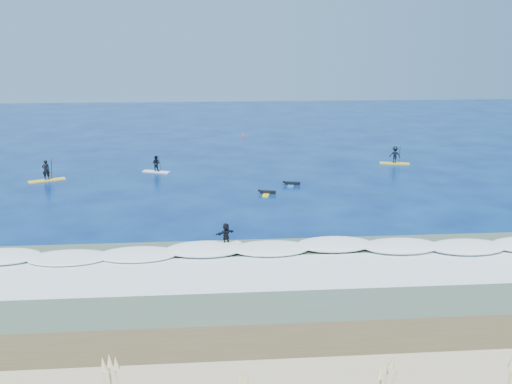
{
  "coord_description": "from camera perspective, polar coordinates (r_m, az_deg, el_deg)",
  "views": [
    {
      "loc": [
        -2.56,
        -42.22,
        12.42
      ],
      "look_at": [
        1.07,
        2.21,
        0.6
      ],
      "focal_mm": 40.0,
      "sensor_mm": 36.0,
      "label": 1
    }
  ],
  "objects": [
    {
      "name": "wet_sand_strip",
      "position": [
        24.29,
        2.13,
        -15.91
      ],
      "size": [
        90.0,
        5.0,
        0.08
      ],
      "primitive_type": "cube",
      "color": "#493A22",
      "rests_on": "ground"
    },
    {
      "name": "shallow_water",
      "position": [
        30.93,
        0.48,
        -8.81
      ],
      "size": [
        90.0,
        13.0,
        0.01
      ],
      "primitive_type": "cube",
      "color": "#3D5441",
      "rests_on": "ground"
    },
    {
      "name": "sup_paddler_left",
      "position": [
        55.6,
        -20.23,
        1.76
      ],
      "size": [
        3.27,
        2.12,
        2.27
      ],
      "rotation": [
        0.0,
        0.0,
        0.44
      ],
      "color": "yellow",
      "rests_on": "ground"
    },
    {
      "name": "prone_paddler_near",
      "position": [
        47.73,
        1.1,
        -0.07
      ],
      "size": [
        1.5,
        1.96,
        0.4
      ],
      "rotation": [
        0.0,
        0.0,
        1.32
      ],
      "color": "yellow",
      "rests_on": "ground"
    },
    {
      "name": "marker_buoy",
      "position": [
        75.91,
        -1.29,
        5.64
      ],
      "size": [
        0.26,
        0.26,
        0.62
      ],
      "rotation": [
        0.0,
        0.0,
        -0.21
      ],
      "color": "#FB3C16",
      "rests_on": "ground"
    },
    {
      "name": "prone_paddler_far",
      "position": [
        50.75,
        3.56,
        0.82
      ],
      "size": [
        1.57,
        2.05,
        0.41
      ],
      "rotation": [
        0.0,
        0.0,
        1.33
      ],
      "color": "#165CAA",
      "rests_on": "ground"
    },
    {
      "name": "sup_paddler_center",
      "position": [
        56.53,
        -9.96,
        2.67
      ],
      "size": [
        2.78,
        1.64,
        1.91
      ],
      "rotation": [
        0.0,
        0.0,
        -0.38
      ],
      "color": "white",
      "rests_on": "ground"
    },
    {
      "name": "breaking_wave",
      "position": [
        34.62,
        -0.12,
        -6.17
      ],
      "size": [
        40.0,
        6.0,
        0.3
      ],
      "primitive_type": "cube",
      "color": "white",
      "rests_on": "ground"
    },
    {
      "name": "whitewater",
      "position": [
        31.85,
        0.32,
        -8.1
      ],
      "size": [
        34.0,
        5.0,
        0.02
      ],
      "primitive_type": "cube",
      "color": "silver",
      "rests_on": "ground"
    },
    {
      "name": "wave_surfer",
      "position": [
        35.15,
        -3.03,
        -4.39
      ],
      "size": [
        2.09,
        1.56,
        1.51
      ],
      "rotation": [
        0.0,
        0.0,
        0.54
      ],
      "color": "white",
      "rests_on": "breaking_wave"
    },
    {
      "name": "ground",
      "position": [
        44.08,
        -1.15,
        -1.52
      ],
      "size": [
        160.0,
        160.0,
        0.0
      ],
      "primitive_type": "plane",
      "color": "#031245",
      "rests_on": "ground"
    },
    {
      "name": "sup_paddler_right",
      "position": [
        61.28,
        13.72,
        3.52
      ],
      "size": [
        3.13,
        1.49,
        2.13
      ],
      "rotation": [
        0.0,
        0.0,
        -0.25
      ],
      "color": "gold",
      "rests_on": "ground"
    }
  ]
}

